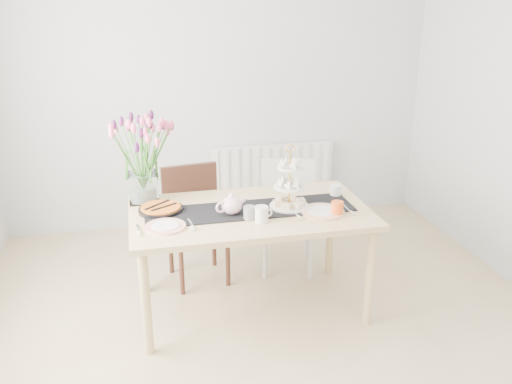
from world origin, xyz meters
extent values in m
plane|color=tan|center=(0.00, 0.00, 0.00)|extent=(4.50, 4.50, 0.00)
plane|color=#B7B9BC|center=(0.00, 2.25, 1.30)|extent=(4.00, 0.00, 4.00)
cube|color=white|center=(0.50, 2.19, 0.45)|extent=(1.20, 0.08, 0.60)
cube|color=tan|center=(-0.06, 0.61, 0.73)|extent=(1.60, 0.90, 0.04)
cylinder|color=tan|center=(-0.79, 0.23, 0.35)|extent=(0.06, 0.06, 0.71)
cylinder|color=tan|center=(0.67, 0.23, 0.35)|extent=(0.06, 0.06, 0.71)
cylinder|color=tan|center=(-0.79, 0.99, 0.35)|extent=(0.06, 0.06, 0.71)
cylinder|color=tan|center=(0.67, 0.99, 0.35)|extent=(0.06, 0.06, 0.71)
cube|color=#3B1C15|center=(-0.37, 1.10, 0.45)|extent=(0.50, 0.50, 0.04)
cube|color=#3B1C15|center=(-0.40, 1.30, 0.68)|extent=(0.44, 0.10, 0.42)
cylinder|color=#3B1C15|center=(-0.52, 0.89, 0.21)|extent=(0.04, 0.04, 0.43)
cylinder|color=#3B1C15|center=(-0.16, 0.95, 0.21)|extent=(0.04, 0.04, 0.43)
cylinder|color=#3B1C15|center=(-0.57, 1.25, 0.21)|extent=(0.04, 0.04, 0.43)
cylinder|color=#3B1C15|center=(-0.21, 1.30, 0.21)|extent=(0.04, 0.04, 0.43)
cube|color=silver|center=(0.36, 1.13, 0.44)|extent=(0.52, 0.52, 0.04)
cube|color=silver|center=(0.41, 1.32, 0.67)|extent=(0.43, 0.14, 0.41)
cylinder|color=silver|center=(0.14, 1.00, 0.21)|extent=(0.04, 0.04, 0.42)
cylinder|color=silver|center=(0.49, 0.91, 0.21)|extent=(0.04, 0.04, 0.42)
cylinder|color=silver|center=(0.23, 1.34, 0.21)|extent=(0.04, 0.04, 0.42)
cylinder|color=silver|center=(0.58, 1.26, 0.21)|extent=(0.04, 0.04, 0.42)
cube|color=black|center=(-0.06, 0.61, 0.75)|extent=(1.40, 0.35, 0.01)
cube|color=silver|center=(-0.75, 0.95, 0.85)|extent=(0.20, 0.20, 0.20)
cylinder|color=gold|center=(0.21, 0.59, 0.95)|extent=(0.01, 0.01, 0.39)
cylinder|color=white|center=(0.21, 0.59, 0.76)|extent=(0.27, 0.27, 0.01)
cylinder|color=white|center=(0.21, 0.59, 0.90)|extent=(0.21, 0.21, 0.01)
cylinder|color=white|center=(0.21, 0.59, 1.04)|extent=(0.17, 0.17, 0.01)
cylinder|color=white|center=(0.60, 0.74, 0.79)|extent=(0.11, 0.11, 0.08)
cylinder|color=black|center=(-0.65, 0.72, 0.76)|extent=(0.30, 0.30, 0.03)
cylinder|color=orange|center=(-0.65, 0.72, 0.78)|extent=(0.26, 0.26, 0.01)
cylinder|color=gray|center=(-0.10, 0.45, 0.80)|extent=(0.09, 0.09, 0.09)
cylinder|color=white|center=(-0.03, 0.40, 0.80)|extent=(0.10, 0.10, 0.10)
cylinder|color=#FC591C|center=(0.48, 0.39, 0.80)|extent=(0.10, 0.10, 0.09)
cylinder|color=white|center=(-0.63, 0.44, 0.76)|extent=(0.29, 0.29, 0.01)
cylinder|color=white|center=(0.40, 0.46, 0.76)|extent=(0.30, 0.30, 0.02)
camera|label=1|loc=(-0.77, -2.70, 2.12)|focal=38.00mm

